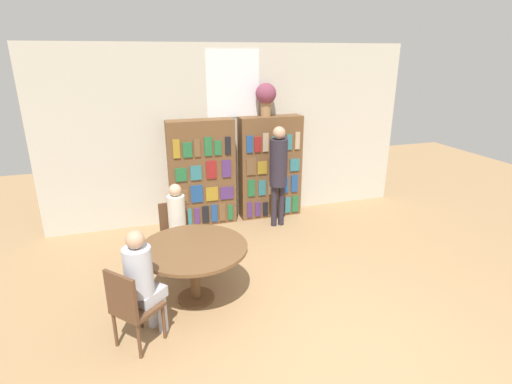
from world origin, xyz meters
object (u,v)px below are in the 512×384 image
at_px(seated_reader_right, 142,278).
at_px(reading_table, 194,255).
at_px(bookshelf_right, 270,167).
at_px(librarian_standing, 278,167).
at_px(chair_near_camera, 131,305).
at_px(seated_reader_left, 178,224).
at_px(flower_vase, 266,96).
at_px(bookshelf_left, 202,173).
at_px(chair_left_side, 176,231).

bearing_deg(seated_reader_right, reading_table, 90.00).
height_order(bookshelf_right, librarian_standing, bookshelf_right).
bearing_deg(chair_near_camera, seated_reader_right, 90.00).
distance_m(reading_table, chair_near_camera, 0.98).
xyz_separation_m(bookshelf_right, seated_reader_left, (-1.83, -1.49, -0.23)).
xyz_separation_m(flower_vase, seated_reader_left, (-1.75, -1.49, -1.48)).
distance_m(bookshelf_left, seated_reader_left, 1.62).
xyz_separation_m(chair_near_camera, seated_reader_right, (0.13, 0.12, 0.22)).
distance_m(seated_reader_right, librarian_standing, 3.29).
bearing_deg(flower_vase, seated_reader_left, -139.51).
height_order(reading_table, chair_near_camera, chair_near_camera).
xyz_separation_m(flower_vase, reading_table, (-1.67, -2.28, -1.55)).
height_order(reading_table, librarian_standing, librarian_standing).
bearing_deg(chair_near_camera, seated_reader_left, 113.90).
relative_size(bookshelf_left, flower_vase, 3.26).
height_order(bookshelf_left, flower_vase, flower_vase).
bearing_deg(chair_near_camera, librarian_standing, 93.03).
distance_m(chair_near_camera, seated_reader_left, 1.58).
distance_m(chair_left_side, librarian_standing, 2.06).
bearing_deg(librarian_standing, seated_reader_left, -151.32).
bearing_deg(bookshelf_right, seated_reader_left, -140.99).
distance_m(flower_vase, chair_left_side, 2.75).
height_order(bookshelf_right, flower_vase, flower_vase).
height_order(chair_near_camera, librarian_standing, librarian_standing).
distance_m(flower_vase, reading_table, 3.22).
height_order(seated_reader_right, librarian_standing, librarian_standing).
height_order(flower_vase, chair_left_side, flower_vase).
distance_m(chair_left_side, seated_reader_right, 1.60).
xyz_separation_m(chair_near_camera, chair_left_side, (0.64, 1.62, 0.00)).
bearing_deg(seated_reader_right, bookshelf_left, 116.55).
relative_size(chair_near_camera, seated_reader_right, 0.71).
relative_size(reading_table, chair_left_side, 1.44).
bearing_deg(seated_reader_left, bookshelf_left, -117.68).
distance_m(flower_vase, chair_near_camera, 4.13).
bearing_deg(bookshelf_right, seated_reader_right, -130.10).
bearing_deg(bookshelf_left, chair_near_camera, -113.38).
relative_size(reading_table, librarian_standing, 0.74).
relative_size(seated_reader_right, librarian_standing, 0.72).
height_order(chair_left_side, librarian_standing, librarian_standing).
height_order(bookshelf_right, reading_table, bookshelf_right).
bearing_deg(chair_left_side, bookshelf_right, -150.44).
distance_m(flower_vase, seated_reader_left, 2.73).
bearing_deg(seated_reader_left, chair_left_side, -90.00).
xyz_separation_m(bookshelf_right, reading_table, (-1.76, -2.27, -0.30)).
relative_size(seated_reader_left, seated_reader_right, 0.98).
bearing_deg(bookshelf_right, flower_vase, 176.92).
relative_size(bookshelf_right, chair_left_side, 2.04).
relative_size(seated_reader_left, librarian_standing, 0.71).
height_order(flower_vase, librarian_standing, flower_vase).
xyz_separation_m(bookshelf_right, chair_near_camera, (-2.49, -2.92, -0.41)).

